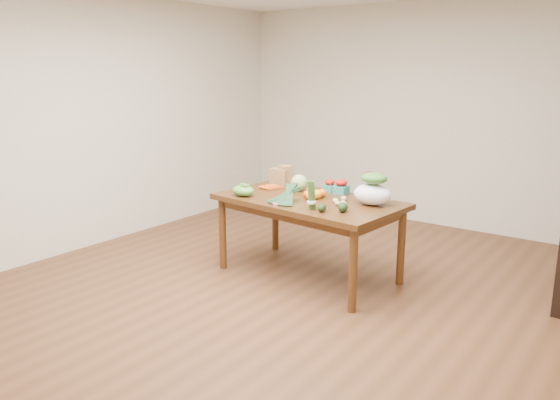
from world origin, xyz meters
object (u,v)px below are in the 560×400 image
Objects in this scene: paper_bag at (281,174)px; dining_table at (308,238)px; asparagus_bundle at (312,195)px; salad_bag at (372,190)px; cabbage at (299,183)px; kale_bunch at (283,195)px; mandarin_cluster at (312,193)px.

dining_table is at bearing -33.26° from paper_bag.
paper_bag is at bearing 144.70° from asparagus_bundle.
paper_bag is 1.20m from salad_bag.
cabbage is at bearing 137.71° from asparagus_bundle.
paper_bag is at bearing 132.60° from kale_bunch.
mandarin_cluster is 0.45× the size of kale_bunch.
asparagus_bundle is (0.49, -0.53, 0.04)m from cabbage.
kale_bunch reaches higher than mandarin_cluster.
salad_bag is at bearing 12.07° from mandarin_cluster.
asparagus_bundle is (0.24, -0.32, 0.50)m from dining_table.
paper_bag is 0.40m from cabbage.
cabbage is (-0.25, 0.21, 0.46)m from dining_table.
paper_bag is at bearing 148.92° from mandarin_cluster.
paper_bag is 1.07× the size of asparagus_bundle.
salad_bag reaches higher than mandarin_cluster.
asparagus_bundle reaches higher than paper_bag.
mandarin_cluster is 0.56m from salad_bag.
asparagus_bundle is 0.74× the size of salad_bag.
kale_bunch is at bearing -70.75° from cabbage.
asparagus_bundle is at bearing -58.07° from mandarin_cluster.
cabbage is 0.48× the size of salad_bag.
cabbage and kale_bunch have the same top height.
cabbage is (0.35, -0.18, -0.01)m from paper_bag.
salad_bag reaches higher than paper_bag.
paper_bag reaches higher than mandarin_cluster.
asparagus_bundle reaches higher than dining_table.
kale_bunch is at bearing -52.56° from paper_bag.
mandarin_cluster is at bearing 127.09° from asparagus_bundle.
paper_bag is at bearing 167.35° from salad_bag.
asparagus_bundle reaches higher than cabbage.
mandarin_cluster reaches higher than dining_table.
asparagus_bundle is at bearing -40.46° from paper_bag.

